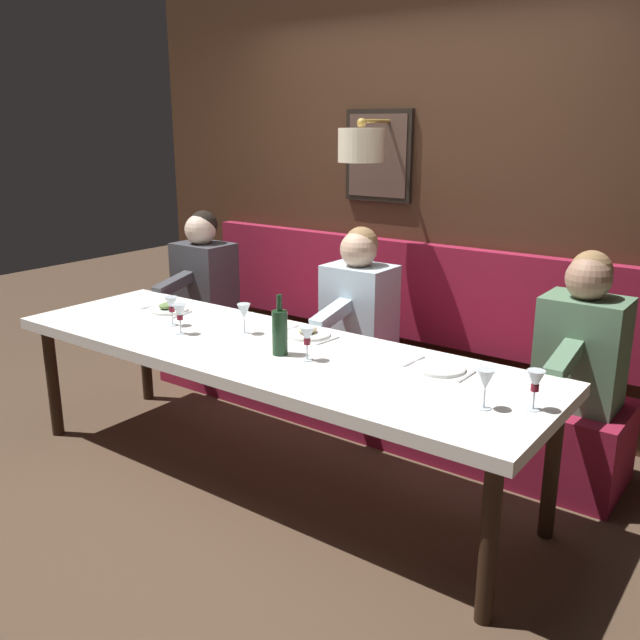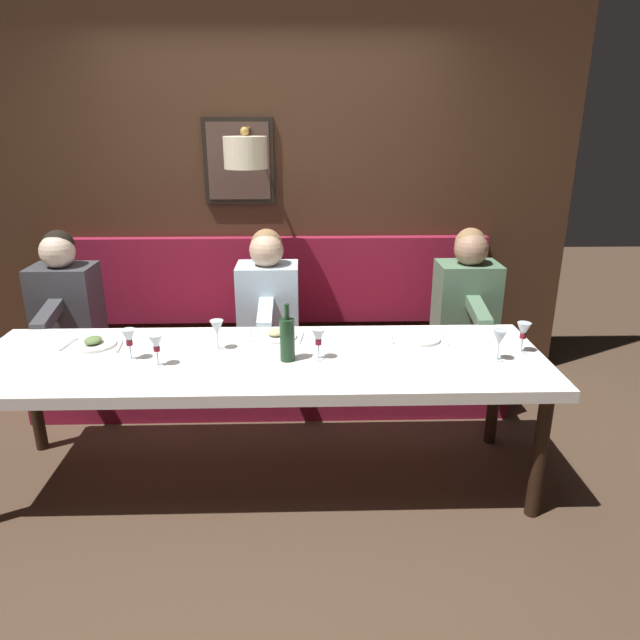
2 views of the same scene
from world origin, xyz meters
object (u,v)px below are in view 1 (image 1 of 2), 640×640
object	(u,v)px
diner_nearest	(583,336)
diner_middle	(203,270)
dining_table	(265,357)
wine_glass_3	(172,305)
wine_glass_4	(485,381)
wine_glass_1	(307,337)
wine_bottle	(280,332)
diner_near	(359,297)
wine_glass_2	(180,313)
wine_glass_5	(244,312)
wine_glass_0	(535,382)

from	to	relation	value
diner_nearest	diner_middle	distance (m)	2.65
dining_table	wine_glass_3	world-z (taller)	wine_glass_3
wine_glass_4	wine_glass_1	bearing A→B (deg)	87.23
wine_glass_3	wine_bottle	world-z (taller)	wine_bottle
diner_near	wine_glass_1	world-z (taller)	diner_near
wine_glass_2	wine_bottle	bearing A→B (deg)	-85.24
dining_table	diner_near	size ratio (longest dim) A/B	3.74
diner_nearest	wine_glass_2	size ratio (longest dim) A/B	4.82
diner_near	wine_glass_3	world-z (taller)	diner_near
diner_nearest	wine_glass_3	bearing A→B (deg)	114.57
diner_near	diner_middle	bearing A→B (deg)	90.00
wine_glass_4	wine_glass_5	size ratio (longest dim) A/B	1.00
diner_near	wine_glass_0	size ratio (longest dim) A/B	4.82
diner_middle	wine_glass_0	size ratio (longest dim) A/B	4.82
wine_glass_0	wine_glass_4	world-z (taller)	same
diner_near	wine_glass_2	xyz separation A→B (m)	(-0.99, 0.49, 0.04)
diner_nearest	wine_glass_2	world-z (taller)	diner_nearest
diner_middle	wine_glass_1	world-z (taller)	diner_middle
wine_glass_2	wine_glass_3	size ratio (longest dim) A/B	1.00
wine_bottle	wine_glass_4	bearing A→B (deg)	-91.76
wine_glass_2	wine_glass_3	xyz separation A→B (m)	(0.08, 0.16, -0.00)
diner_near	wine_glass_1	distance (m)	0.97
wine_glass_4	wine_glass_5	xyz separation A→B (m)	(0.19, 1.45, 0.00)
dining_table	wine_glass_4	xyz separation A→B (m)	(-0.08, -1.22, 0.18)
diner_middle	wine_glass_3	distance (m)	1.13
diner_middle	wine_bottle	bearing A→B (deg)	-122.23
wine_bottle	wine_glass_0	bearing A→B (deg)	-86.65
wine_glass_3	wine_glass_2	bearing A→B (deg)	-117.99
wine_glass_5	wine_glass_0	bearing A→B (deg)	-92.92
diner_nearest	wine_glass_2	bearing A→B (deg)	118.49
wine_glass_4	wine_bottle	distance (m)	1.07
wine_glass_2	wine_bottle	xyz separation A→B (m)	(0.05, -0.65, 0.00)
wine_glass_1	wine_glass_2	size ratio (longest dim) A/B	1.00
wine_glass_1	wine_glass_2	world-z (taller)	same
wine_glass_0	wine_glass_1	xyz separation A→B (m)	(-0.06, 1.08, -0.00)
wine_glass_0	wine_glass_4	xyz separation A→B (m)	(-0.11, 0.16, 0.00)
wine_glass_0	wine_glass_2	distance (m)	1.88
wine_glass_2	dining_table	bearing A→B (deg)	-78.26
wine_glass_0	wine_glass_5	size ratio (longest dim) A/B	1.00
dining_table	diner_middle	size ratio (longest dim) A/B	3.74
wine_glass_2	wine_glass_0	bearing A→B (deg)	-86.16
dining_table	wine_glass_0	world-z (taller)	wine_glass_0
wine_glass_1	wine_glass_4	world-z (taller)	same
diner_near	wine_glass_4	size ratio (longest dim) A/B	4.82
diner_near	wine_glass_4	bearing A→B (deg)	-128.26
wine_glass_5	diner_nearest	bearing A→B (deg)	-63.29
diner_nearest	wine_glass_5	distance (m)	1.73
diner_nearest	wine_glass_2	xyz separation A→B (m)	(-0.99, 1.82, 0.04)
wine_glass_1	wine_glass_4	size ratio (longest dim) A/B	1.00
wine_glass_1	wine_glass_0	bearing A→B (deg)	-86.76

